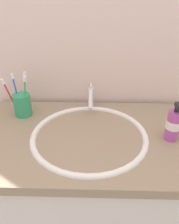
% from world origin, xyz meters
% --- Properties ---
extents(tiled_wall_back, '(2.15, 0.04, 2.40)m').
position_xyz_m(tiled_wall_back, '(0.00, 0.32, 1.20)').
color(tiled_wall_back, beige).
rests_on(tiled_wall_back, ground).
extents(vanity_counter, '(0.95, 0.55, 0.86)m').
position_xyz_m(vanity_counter, '(0.00, 0.00, 0.43)').
color(vanity_counter, silver).
rests_on(vanity_counter, ground).
extents(sink_basin, '(0.46, 0.46, 0.13)m').
position_xyz_m(sink_basin, '(-0.01, -0.01, 0.81)').
color(sink_basin, white).
rests_on(sink_basin, vanity_counter).
extents(faucet, '(0.02, 0.14, 0.11)m').
position_xyz_m(faucet, '(-0.01, 0.21, 0.92)').
color(faucet, silver).
rests_on(faucet, sink_basin).
extents(toothbrush_cup, '(0.08, 0.08, 0.10)m').
position_xyz_m(toothbrush_cup, '(-0.31, 0.15, 0.91)').
color(toothbrush_cup, '#2D9966').
rests_on(toothbrush_cup, vanity_counter).
extents(toothbrush_purple, '(0.03, 0.03, 0.19)m').
position_xyz_m(toothbrush_purple, '(-0.30, 0.17, 0.97)').
color(toothbrush_purple, purple).
rests_on(toothbrush_purple, toothbrush_cup).
extents(toothbrush_red, '(0.05, 0.04, 0.18)m').
position_xyz_m(toothbrush_red, '(-0.35, 0.13, 0.96)').
color(toothbrush_red, red).
rests_on(toothbrush_red, toothbrush_cup).
extents(toothbrush_green, '(0.04, 0.03, 0.19)m').
position_xyz_m(toothbrush_green, '(-0.29, 0.13, 0.97)').
color(toothbrush_green, green).
rests_on(toothbrush_green, toothbrush_cup).
extents(toothbrush_blue, '(0.03, 0.03, 0.19)m').
position_xyz_m(toothbrush_blue, '(-0.33, 0.16, 0.97)').
color(toothbrush_blue, blue).
rests_on(toothbrush_blue, toothbrush_cup).
extents(soap_dispenser, '(0.05, 0.06, 0.16)m').
position_xyz_m(soap_dispenser, '(0.31, -0.02, 0.92)').
color(soap_dispenser, '#B24CA5').
rests_on(soap_dispenser, vanity_counter).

